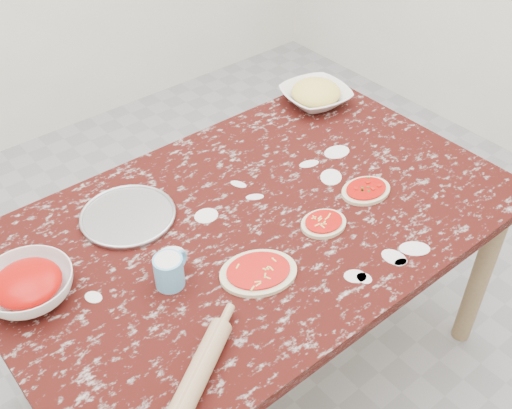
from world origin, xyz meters
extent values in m
plane|color=gray|center=(0.00, 0.00, 0.00)|extent=(4.00, 4.00, 0.00)
cube|color=black|center=(0.00, 0.00, 0.73)|extent=(1.60, 1.00, 0.04)
cube|color=#917552|center=(0.00, 0.00, 0.67)|extent=(1.50, 0.90, 0.08)
cylinder|color=#917552|center=(0.72, -0.42, 0.35)|extent=(0.07, 0.07, 0.71)
cylinder|color=#917552|center=(-0.72, 0.42, 0.35)|extent=(0.07, 0.07, 0.71)
cylinder|color=#917552|center=(0.72, 0.42, 0.35)|extent=(0.07, 0.07, 0.71)
cylinder|color=#B2B2B7|center=(-0.31, 0.24, 0.76)|extent=(0.31, 0.31, 0.01)
imported|color=white|center=(-0.66, 0.13, 0.79)|extent=(0.30, 0.30, 0.08)
imported|color=white|center=(0.60, 0.37, 0.78)|extent=(0.29, 0.29, 0.06)
cylinder|color=#63B4E7|center=(-0.35, -0.06, 0.80)|extent=(0.08, 0.08, 0.09)
torus|color=#63B4E7|center=(-0.31, -0.05, 0.80)|extent=(0.07, 0.04, 0.07)
cylinder|color=silver|center=(-0.35, -0.06, 0.83)|extent=(0.06, 0.06, 0.01)
ellipsoid|color=beige|center=(-0.15, -0.19, 0.76)|extent=(0.27, 0.24, 0.01)
ellipsoid|color=red|center=(-0.15, -0.19, 0.76)|extent=(0.22, 0.20, 0.00)
ellipsoid|color=beige|center=(0.13, -0.16, 0.76)|extent=(0.16, 0.14, 0.01)
ellipsoid|color=red|center=(0.13, -0.16, 0.76)|extent=(0.13, 0.11, 0.00)
ellipsoid|color=beige|center=(0.35, -0.13, 0.76)|extent=(0.18, 0.15, 0.01)
ellipsoid|color=red|center=(0.35, -0.13, 0.76)|extent=(0.15, 0.12, 0.00)
cylinder|color=tan|center=(-0.46, -0.36, 0.78)|extent=(0.26, 0.19, 0.06)
camera|label=1|loc=(-0.89, -1.08, 1.98)|focal=42.66mm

